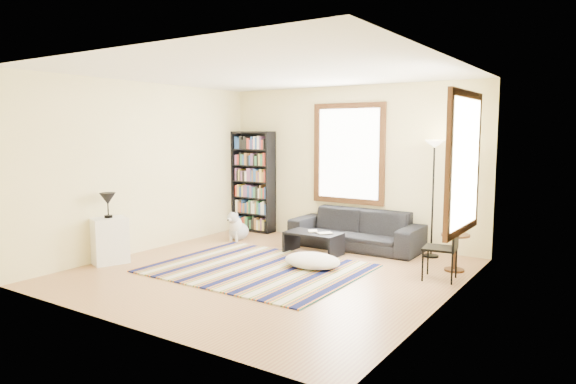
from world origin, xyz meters
The scene contains 21 objects.
floor centered at (0.00, 0.00, -0.05)m, with size 5.00×5.00×0.10m, color #A7804C.
ceiling centered at (0.00, 0.00, 2.85)m, with size 5.00×5.00×0.10m, color white.
wall_back centered at (0.00, 2.55, 1.40)m, with size 5.00×0.10×2.80m, color #F4E5A4.
wall_front centered at (0.00, -2.55, 1.40)m, with size 5.00×0.10×2.80m, color #F4E5A4.
wall_left centered at (-2.55, 0.00, 1.40)m, with size 0.10×5.00×2.80m, color #F4E5A4.
wall_right centered at (2.55, 0.00, 1.40)m, with size 0.10×5.00×2.80m, color #F4E5A4.
window_back centered at (0.00, 2.47, 1.60)m, with size 1.20×0.06×1.60m, color white.
window_right centered at (2.47, 0.80, 1.60)m, with size 0.06×1.20×1.60m, color white.
rug centered at (-0.22, 0.04, 0.01)m, with size 2.91×2.33×0.02m, color #0C113E.
sofa centered at (0.36, 2.05, 0.33)m, with size 0.88×2.24×0.65m, color black.
bookshelf centered at (-2.04, 2.32, 1.00)m, with size 0.90×0.30×2.00m, color black.
coffee_table centered at (-0.02, 1.28, 0.18)m, with size 0.90×0.50×0.36m, color black.
book_a centered at (-0.12, 1.28, 0.37)m, with size 0.20×0.15×0.02m, color beige.
book_b centered at (0.13, 1.33, 0.37)m, with size 0.17×0.23×0.02m, color beige.
floor_cushion centered at (0.41, 0.52, 0.11)m, with size 0.87×0.65×0.22m, color beige.
floor_lamp centered at (1.65, 2.15, 0.93)m, with size 0.30×0.30×1.86m, color black, non-canonical shape.
side_table centered at (2.20, 1.51, 0.27)m, with size 0.40×0.40×0.54m, color #3F220F.
folding_chair centered at (2.15, 0.97, 0.43)m, with size 0.42×0.40×0.86m, color black.
white_cabinet centered at (-2.30, -0.94, 0.35)m, with size 0.38×0.50×0.70m, color white.
table_lamp centered at (-2.30, -0.94, 0.89)m, with size 0.24×0.24×0.38m, color black, non-canonical shape.
dog centered at (-1.74, 1.47, 0.27)m, with size 0.38×0.54×0.54m, color silver, non-canonical shape.
Camera 1 is at (4.18, -5.80, 1.99)m, focal length 32.00 mm.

